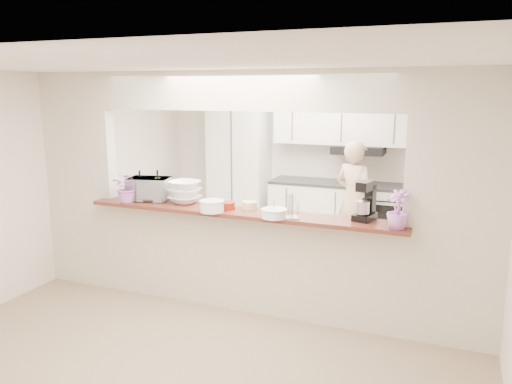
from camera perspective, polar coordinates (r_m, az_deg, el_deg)
The scene contains 19 objects.
floor at distance 5.52m, azimuth -1.56°, elevation -13.09°, with size 6.00×6.00×0.00m, color tan.
tile_overlay at distance 6.87m, azimuth 3.57°, elevation -7.99°, with size 5.00×2.90×0.01m, color beige.
partition at distance 5.08m, azimuth -1.65°, elevation 2.27°, with size 5.00×0.15×2.50m.
bar_counter at distance 5.30m, azimuth -1.61°, elevation -7.45°, with size 3.40×0.38×1.09m.
kitchen_cabinets at distance 7.76m, azimuth 5.05°, elevation 1.69°, with size 3.15×0.62×2.25m.
refrigerator at distance 7.40m, azimuth 21.68°, elevation -0.56°, with size 0.75×0.70×1.70m, color #B0B1B6.
flower_left at distance 5.63m, azimuth -14.50°, elevation 0.50°, with size 0.30×0.26×0.33m, color #D16EB7.
wine_bottle_a at distance 5.68m, azimuth -11.14°, elevation 0.40°, with size 0.07×0.07×0.34m.
wine_bottle_b at distance 5.81m, azimuth -13.10°, elevation 0.49°, with size 0.06×0.06×0.32m.
toaster_oven at distance 5.72m, azimuth -12.09°, elevation 0.35°, with size 0.46×0.31×0.25m, color #ACACB1.
serving_bowls at distance 5.48m, azimuth -8.16°, elevation -0.04°, with size 0.33×0.33×0.24m, color white.
plate_stack_a at distance 5.08m, azimuth -5.07°, elevation -1.61°, with size 0.26×0.26×0.12m.
plate_stack_b at distance 4.83m, azimuth 2.07°, elevation -2.45°, with size 0.25×0.25×0.09m.
red_bowl at distance 5.18m, azimuth -3.28°, elevation -1.56°, with size 0.16×0.16×0.07m, color maroon.
tan_bowl at distance 5.20m, azimuth -0.78°, elevation -1.49°, with size 0.16×0.16×0.07m, color beige.
utensil_caddy at distance 4.82m, azimuth 3.50°, elevation -1.82°, with size 0.29×0.21×0.24m.
stand_mixer at distance 4.84m, azimuth 12.43°, elevation -1.17°, with size 0.22×0.29×0.38m.
flower_right at distance 4.60m, azimuth 15.91°, elevation -1.94°, with size 0.20×0.20×0.35m, color #BB65BD.
person at distance 6.91m, azimuth 11.13°, elevation -1.02°, with size 0.60×0.39×1.64m, color tan.
Camera 1 is at (1.98, -4.61, 2.31)m, focal length 35.00 mm.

